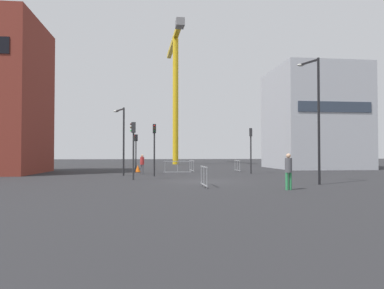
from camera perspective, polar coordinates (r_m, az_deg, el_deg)
name	(u,v)px	position (r m, az deg, el deg)	size (l,w,h in m)	color
ground	(206,181)	(21.95, 2.24, -6.07)	(160.00, 160.00, 0.00)	#28282B
office_block	(313,119)	(43.28, 19.29, 3.99)	(9.50, 9.86, 11.59)	#A8AAB2
construction_crane	(175,76)	(56.74, -2.77, 11.23)	(1.81, 18.44, 20.93)	gold
streetlamp_tall	(316,110)	(21.23, 19.70, 5.29)	(0.79, 1.43, 7.23)	black
streetlamp_short	(122,134)	(28.14, -11.38, 1.75)	(1.05, 1.76, 5.37)	#232326
traffic_light_near	(133,141)	(23.46, -9.60, 0.58)	(0.37, 0.25, 3.84)	#2D2D30
traffic_light_far	(154,141)	(26.88, -6.20, 0.54)	(0.26, 0.38, 4.01)	#232326
traffic_light_island	(251,143)	(30.40, 9.63, 0.23)	(0.32, 0.39, 3.93)	#232326
traffic_light_corner	(136,146)	(37.04, -9.19, -0.24)	(0.38, 0.36, 3.74)	#232326
pedestrian_walking	(288,169)	(17.49, 15.55, -3.83)	(0.34, 0.34, 1.77)	#2D844C
pedestrian_waiting	(142,163)	(30.25, -8.18, -2.96)	(0.34, 0.34, 1.65)	#4C4C51
safety_barrier_right_run	(177,167)	(30.96, -2.40, -3.66)	(2.46, 0.07, 1.08)	gray
safety_barrier_left_run	(237,166)	(34.19, 7.44, -3.44)	(0.11, 2.33, 1.08)	gray
safety_barrier_front	(192,166)	(33.68, -0.04, -3.48)	(0.19, 2.54, 1.08)	gray
safety_barrier_rear	(204,176)	(18.40, 1.98, -5.22)	(0.09, 2.03, 1.08)	gray
traffic_cone_striped	(138,169)	(32.52, -8.89, -3.97)	(0.67, 0.67, 0.68)	black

